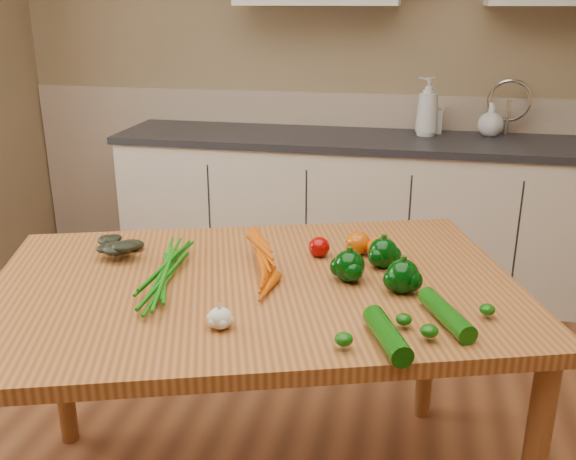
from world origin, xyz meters
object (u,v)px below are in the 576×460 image
Objects in this scene: soap_bottle_b at (432,115)px; zucchini_b at (387,335)px; soap_bottle_c at (491,119)px; pepper_c at (403,276)px; table at (255,310)px; carrot_bunch at (232,265)px; tomato_a at (319,247)px; leafy_greens at (106,239)px; tomato_c at (379,248)px; pepper_a at (349,266)px; soap_bottle_a at (428,107)px; zucchini_a at (446,314)px; pepper_b at (383,253)px; garlic_bulb at (220,318)px; tomato_b at (358,243)px.

soap_bottle_b is 0.97× the size of zucchini_b.
zucchini_b is at bearing 71.81° from soap_bottle_c.
soap_bottle_c reaches higher than pepper_c.
carrot_bunch reaches higher than table.
tomato_a is (-0.37, -1.86, -0.14)m from soap_bottle_b.
table is 8.53× the size of soap_bottle_b.
soap_bottle_b is at bearing 57.86° from table.
tomato_c is (0.88, 0.15, -0.02)m from leafy_greens.
zucchini_b is (-0.11, -2.39, -0.14)m from soap_bottle_b.
tomato_c is (0.08, 0.19, -0.01)m from pepper_a.
pepper_c is at bearing 70.93° from soap_bottle_c.
soap_bottle_a is 0.10m from soap_bottle_b.
zucchini_a is 0.20m from zucchini_b.
soap_bottle_a reaches higher than soap_bottle_c.
leafy_greens is at bearing -170.54° from tomato_c.
pepper_b is 0.22m from tomato_a.
carrot_bunch reaches higher than garlic_bulb.
soap_bottle_a is at bearing 79.31° from tomato_a.
pepper_b is (0.44, 0.17, 0.01)m from carrot_bunch.
carrot_bunch is at bearing 58.17° from soap_bottle_c.
soap_bottle_c reaches higher than table.
leafy_greens is 0.90m from pepper_b.
pepper_b is 0.39m from zucchini_a.
table is at bearing -177.79° from pepper_c.
leafy_greens is 2.74× the size of tomato_c.
tomato_a is at bearing 61.73° from soap_bottle_c.
tomato_b reaches higher than tomato_a.
soap_bottle_c is at bearing 49.72° from table.
garlic_bulb is at bearing -123.45° from tomato_c.
tomato_a is at bearing 115.02° from zucchini_b.
tomato_c reaches higher than zucchini_b.
pepper_b reaches higher than carrot_bunch.
zucchini_a is (1.08, -0.26, -0.03)m from leafy_greens.
pepper_b reaches higher than tomato_c.
tomato_b is at bearing 119.86° from pepper_c.
soap_bottle_a reaches higher than table.
pepper_c reaches higher than zucchini_b.
soap_bottle_a is 3.49× the size of pepper_a.
tomato_b is (0.29, 0.58, 0.01)m from garlic_bulb.
pepper_c is 1.37× the size of tomato_a.
tomato_c is at bearing 116.13° from zucchini_a.
pepper_b is at bearing 54.08° from pepper_a.
soap_bottle_a reaches higher than soap_bottle_b.
garlic_bulb is (-0.86, -2.38, -0.13)m from soap_bottle_c.
zucchini_b is at bearing -0.36° from garlic_bulb.
table is 7.59× the size of zucchini_a.
garlic_bulb is 0.42m from zucchini_b.
soap_bottle_a is at bearing 77.64° from garlic_bulb.
leafy_greens is at bearing -169.27° from tomato_a.
pepper_c is at bearing -5.52° from leafy_greens.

